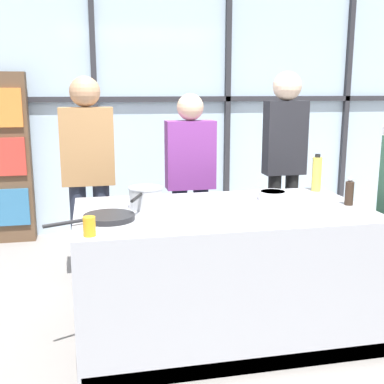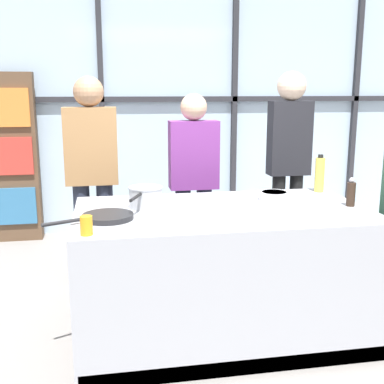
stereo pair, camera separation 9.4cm
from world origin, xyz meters
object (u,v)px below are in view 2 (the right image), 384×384
object	(u,v)px
mixing_bowl	(274,196)
pepper_grinder	(351,193)
spectator_center_left	(194,175)
oil_bottle	(320,174)
white_plate	(306,219)
spectator_far_left	(92,168)
frying_pan	(107,216)
spectator_center_right	(289,155)
juice_glass_near	(86,226)
saucepan	(146,197)

from	to	relation	value
mixing_bowl	pepper_grinder	world-z (taller)	pepper_grinder
spectator_center_left	oil_bottle	xyz separation A→B (m)	(0.86, -0.65, 0.10)
mixing_bowl	pepper_grinder	size ratio (longest dim) A/B	1.09
white_plate	oil_bottle	xyz separation A→B (m)	(0.43, 0.75, 0.13)
mixing_bowl	spectator_far_left	bearing A→B (deg)	145.99
pepper_grinder	mixing_bowl	bearing A→B (deg)	149.88
mixing_bowl	oil_bottle	world-z (taller)	oil_bottle
spectator_center_left	white_plate	bearing A→B (deg)	106.93
frying_pan	spectator_center_right	bearing A→B (deg)	36.26
spectator_far_left	juice_glass_near	bearing A→B (deg)	90.17
spectator_center_left	juice_glass_near	world-z (taller)	spectator_center_left
spectator_center_left	frying_pan	bearing A→B (deg)	57.60
white_plate	mixing_bowl	xyz separation A→B (m)	(-0.01, 0.54, 0.03)
spectator_far_left	frying_pan	distance (m)	1.19
mixing_bowl	saucepan	bearing A→B (deg)	-175.90
spectator_center_left	white_plate	size ratio (longest dim) A/B	6.81
mixing_bowl	oil_bottle	bearing A→B (deg)	25.90
frying_pan	pepper_grinder	distance (m)	1.62
frying_pan	oil_bottle	xyz separation A→B (m)	(1.61, 0.53, 0.12)
saucepan	spectator_center_right	bearing A→B (deg)	34.50
frying_pan	juice_glass_near	xyz separation A→B (m)	(-0.11, -0.30, 0.03)
pepper_grinder	white_plate	bearing A→B (deg)	-147.23
spectator_center_right	juice_glass_near	bearing A→B (deg)	40.82
white_plate	pepper_grinder	xyz separation A→B (m)	(0.44, 0.28, 0.08)
oil_bottle	pepper_grinder	world-z (taller)	oil_bottle
spectator_far_left	spectator_center_left	world-z (taller)	spectator_far_left
spectator_far_left	mixing_bowl	xyz separation A→B (m)	(1.28, -0.86, -0.10)
spectator_center_left	white_plate	xyz separation A→B (m)	(0.43, -1.41, -0.03)
spectator_far_left	saucepan	world-z (taller)	spectator_far_left
white_plate	pepper_grinder	size ratio (longest dim) A/B	1.22
spectator_center_left	juice_glass_near	distance (m)	1.71
oil_bottle	juice_glass_near	world-z (taller)	oil_bottle
frying_pan	juice_glass_near	size ratio (longest dim) A/B	5.00
white_plate	juice_glass_near	size ratio (longest dim) A/B	2.25
spectator_far_left	juice_glass_near	xyz separation A→B (m)	(0.00, -1.48, -0.08)
saucepan	spectator_far_left	bearing A→B (deg)	111.60
saucepan	spectator_center_left	bearing A→B (deg)	62.09
saucepan	oil_bottle	bearing A→B (deg)	11.61
saucepan	juice_glass_near	world-z (taller)	saucepan
spectator_center_left	mixing_bowl	size ratio (longest dim) A/B	7.61
white_plate	oil_bottle	bearing A→B (deg)	60.35
frying_pan	oil_bottle	bearing A→B (deg)	18.21
frying_pan	mixing_bowl	world-z (taller)	mixing_bowl
white_plate	juice_glass_near	bearing A→B (deg)	-176.54
spectator_center_right	mixing_bowl	world-z (taller)	spectator_center_right
saucepan	white_plate	bearing A→B (deg)	-27.32
pepper_grinder	spectator_far_left	bearing A→B (deg)	146.96
frying_pan	saucepan	distance (m)	0.36
spectator_far_left	pepper_grinder	size ratio (longest dim) A/B	8.99
saucepan	pepper_grinder	distance (m)	1.37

